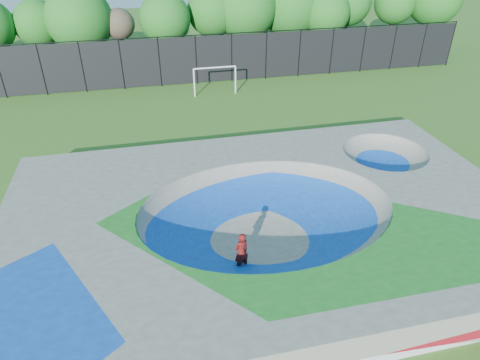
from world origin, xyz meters
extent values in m
plane|color=#325F1A|center=(0.00, 0.00, 0.00)|extent=(120.00, 120.00, 0.00)
cube|color=gray|center=(0.00, 0.00, 0.75)|extent=(22.00, 14.00, 1.50)
imported|color=#AE150D|center=(-1.55, -1.89, 0.88)|extent=(0.75, 0.63, 1.76)
cube|color=black|center=(-1.55, -1.89, 0.03)|extent=(0.80, 0.50, 0.05)
cylinder|color=silver|center=(-0.63, 17.97, 1.09)|extent=(0.12, 0.12, 2.18)
cylinder|color=silver|center=(2.65, 17.97, 1.09)|extent=(0.12, 0.12, 2.18)
cylinder|color=silver|center=(1.01, 17.97, 2.18)|extent=(3.28, 0.12, 0.12)
cylinder|color=black|center=(-15.00, 21.00, 2.00)|extent=(0.09, 0.09, 4.00)
cylinder|color=black|center=(-12.00, 21.00, 2.00)|extent=(0.09, 0.09, 4.00)
cylinder|color=black|center=(-9.00, 21.00, 2.00)|extent=(0.09, 0.09, 4.00)
cylinder|color=black|center=(-6.00, 21.00, 2.00)|extent=(0.09, 0.09, 4.00)
cylinder|color=black|center=(-3.00, 21.00, 2.00)|extent=(0.09, 0.09, 4.00)
cylinder|color=black|center=(0.00, 21.00, 2.00)|extent=(0.09, 0.09, 4.00)
cylinder|color=black|center=(3.00, 21.00, 2.00)|extent=(0.09, 0.09, 4.00)
cylinder|color=black|center=(6.00, 21.00, 2.00)|extent=(0.09, 0.09, 4.00)
cylinder|color=black|center=(9.00, 21.00, 2.00)|extent=(0.09, 0.09, 4.00)
cylinder|color=black|center=(12.00, 21.00, 2.00)|extent=(0.09, 0.09, 4.00)
cylinder|color=black|center=(15.00, 21.00, 2.00)|extent=(0.09, 0.09, 4.00)
cylinder|color=black|center=(18.00, 21.00, 2.00)|extent=(0.09, 0.09, 4.00)
cylinder|color=black|center=(21.00, 21.00, 2.00)|extent=(0.09, 0.09, 4.00)
cylinder|color=black|center=(24.00, 21.00, 2.00)|extent=(0.09, 0.09, 4.00)
cube|color=black|center=(0.00, 21.00, 2.00)|extent=(48.00, 0.03, 3.80)
cylinder|color=black|center=(0.00, 21.00, 4.00)|extent=(48.00, 0.08, 0.08)
cylinder|color=#3E321F|center=(-12.69, 26.91, 1.41)|extent=(0.44, 0.44, 2.82)
sphere|color=#1A641A|center=(-12.69, 26.91, 4.32)|extent=(4.01, 4.01, 4.01)
cylinder|color=#3E321F|center=(-9.08, 25.28, 1.40)|extent=(0.44, 0.44, 2.80)
sphere|color=#1A641A|center=(-9.08, 25.28, 4.87)|extent=(5.50, 5.50, 5.50)
cylinder|color=#3E321F|center=(-5.90, 25.15, 1.61)|extent=(0.44, 0.44, 3.22)
sphere|color=brown|center=(-5.90, 25.15, 4.32)|extent=(2.60, 2.60, 2.60)
cylinder|color=#3E321F|center=(-2.01, 25.17, 1.46)|extent=(0.44, 0.44, 2.93)
sphere|color=#1A641A|center=(-2.01, 25.17, 4.59)|extent=(4.44, 4.44, 4.44)
cylinder|color=#3E321F|center=(2.43, 26.49, 1.56)|extent=(0.44, 0.44, 3.13)
sphere|color=#1A641A|center=(2.43, 26.49, 4.87)|extent=(4.64, 4.64, 4.64)
cylinder|color=#3E321F|center=(5.41, 26.12, 1.45)|extent=(0.44, 0.44, 2.91)
sphere|color=#1A641A|center=(5.41, 26.12, 5.07)|extent=(5.78, 5.78, 5.78)
cylinder|color=#3E321F|center=(9.92, 26.64, 1.40)|extent=(0.44, 0.44, 2.80)
sphere|color=#1A641A|center=(9.92, 26.64, 5.02)|extent=(5.91, 5.91, 5.91)
cylinder|color=#3E321F|center=(12.89, 24.91, 1.46)|extent=(0.44, 0.44, 2.92)
sphere|color=#1A641A|center=(12.89, 24.91, 4.55)|extent=(4.35, 4.35, 4.35)
cylinder|color=#3E321F|center=(16.01, 26.99, 1.68)|extent=(0.44, 0.44, 3.35)
sphere|color=#1A641A|center=(16.01, 26.99, 5.00)|extent=(4.40, 4.40, 4.40)
cylinder|color=#3E321F|center=(20.81, 26.47, 1.69)|extent=(0.44, 0.44, 3.38)
sphere|color=#1A641A|center=(20.81, 26.47, 4.89)|extent=(4.04, 4.04, 4.04)
cylinder|color=#3E321F|center=(24.70, 25.74, 1.65)|extent=(0.44, 0.44, 3.31)
camera|label=1|loc=(-4.46, -14.23, 11.83)|focal=32.00mm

